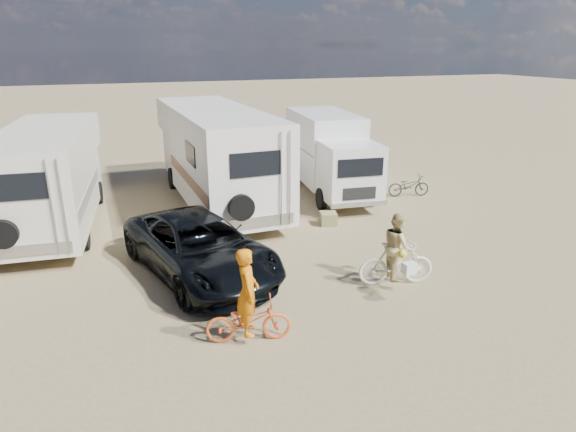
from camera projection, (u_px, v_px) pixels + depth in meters
name	position (u px, v px, depth m)	size (l,w,h in m)	color
ground	(298.00, 295.00, 11.23)	(140.00, 140.00, 0.00)	#948058
rv_main	(216.00, 157.00, 17.18)	(2.57, 8.60, 3.33)	white
rv_left	(50.00, 179.00, 14.98)	(2.37, 7.29, 3.01)	beige
box_truck	(331.00, 156.00, 18.43)	(2.02, 5.94, 2.92)	silver
dark_suv	(200.00, 247.00, 12.06)	(2.35, 5.10, 1.42)	black
bike_man	(248.00, 321.00, 9.37)	(0.56, 1.61, 0.85)	#DC571F
bike_woman	(396.00, 263.00, 11.57)	(0.50, 1.77, 1.06)	silver
rider_man	(248.00, 300.00, 9.22)	(0.62, 0.41, 1.71)	#D16C08
rider_woman	(397.00, 253.00, 11.48)	(0.77, 0.60, 1.58)	tan
bike_parked	(409.00, 186.00, 18.42)	(0.54, 1.54, 0.81)	#232523
cooler	(182.00, 265.00, 12.22)	(0.53, 0.39, 0.42)	#2A478E
crate	(328.00, 219.00, 15.55)	(0.49, 0.49, 0.39)	olive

